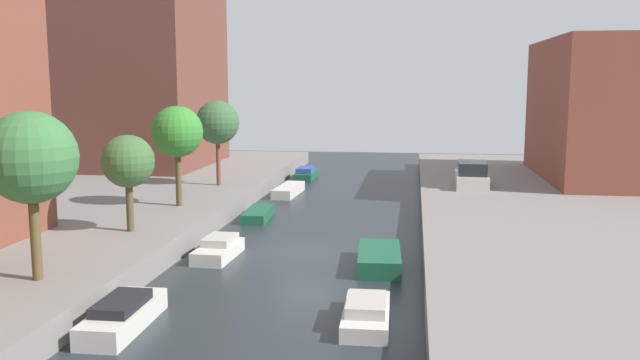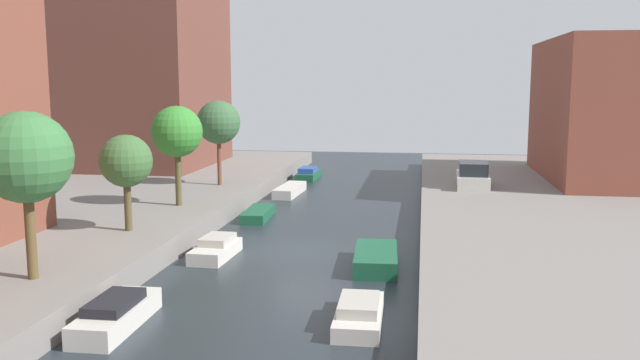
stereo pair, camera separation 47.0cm
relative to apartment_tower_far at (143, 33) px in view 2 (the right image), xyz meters
The scene contains 15 objects.
ground_plane 28.46m from the apartment_tower_far, 52.48° to the right, with size 84.00×84.00×0.00m, color #232B30.
apartment_tower_far is the anchor object (origin of this frame).
low_block_right 34.54m from the apartment_tower_far, ahead, with size 10.00×14.41×9.08m, color brown.
street_tree_1 31.23m from the apartment_tower_far, 73.69° to the right, with size 2.93×2.93×5.43m.
street_tree_2 24.84m from the apartment_tower_far, 68.84° to the right, with size 2.24×2.24×4.13m.
street_tree_3 19.37m from the apartment_tower_far, 62.05° to the right, with size 2.62×2.62×5.13m.
street_tree_4 13.97m from the apartment_tower_far, 46.80° to the right, with size 2.67×2.67×5.21m.
parked_car 26.88m from the apartment_tower_far, 17.47° to the right, with size 2.03×4.59×1.55m.
moored_boat_left_1 34.57m from the apartment_tower_far, 68.58° to the right, with size 1.39×3.98×0.96m.
moored_boat_left_2 27.70m from the apartment_tower_far, 60.76° to the right, with size 1.48×3.24×0.87m.
moored_boat_left_3 21.58m from the apartment_tower_far, 49.09° to the right, with size 1.41×3.70×0.51m.
moored_boat_left_4 17.55m from the apartment_tower_far, 26.81° to the right, with size 1.44×4.54×0.60m.
moored_boat_left_5 16.34m from the apartment_tower_far, ahead, with size 1.42×3.76×0.91m.
moored_boat_right_2 36.58m from the apartment_tower_far, 56.72° to the right, with size 1.47×3.59×0.83m.
moored_boat_right_3 31.71m from the apartment_tower_far, 49.85° to the right, with size 1.86×4.03×0.69m.
Camera 2 is at (5.02, -27.93, 7.31)m, focal length 37.58 mm.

